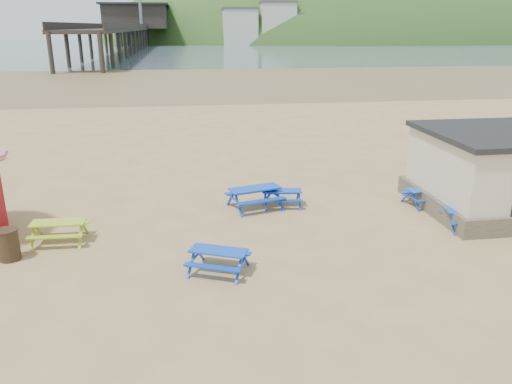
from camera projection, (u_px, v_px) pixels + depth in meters
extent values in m
plane|color=tan|center=(257.00, 232.00, 17.56)|extent=(400.00, 400.00, 0.00)
plane|color=brown|center=(199.00, 78.00, 69.18)|extent=(400.00, 400.00, 0.00)
plane|color=#465865|center=(187.00, 46.00, 177.12)|extent=(400.00, 400.00, 0.00)
cube|color=#0842B9|center=(255.00, 188.00, 19.68)|extent=(2.14, 1.29, 0.06)
cube|color=#0842B9|center=(248.00, 191.00, 20.36)|extent=(2.01, 0.80, 0.06)
cube|color=#0842B9|center=(262.00, 201.00, 19.20)|extent=(2.01, 0.80, 0.06)
cube|color=#0842B9|center=(282.00, 191.00, 19.99)|extent=(1.61, 0.78, 0.04)
cube|color=#0842B9|center=(281.00, 192.00, 20.56)|extent=(1.57, 0.39, 0.04)
cube|color=#0842B9|center=(283.00, 201.00, 19.58)|extent=(1.57, 0.39, 0.04)
cube|color=#0842B9|center=(427.00, 189.00, 20.09)|extent=(1.72, 0.90, 0.05)
cube|color=#0842B9|center=(418.00, 191.00, 20.66)|extent=(1.65, 0.49, 0.05)
cube|color=#0842B9|center=(435.00, 199.00, 19.67)|extent=(1.65, 0.49, 0.05)
cube|color=#0842B9|center=(218.00, 251.00, 14.55)|extent=(1.79, 1.26, 0.05)
cube|color=#0842B9|center=(224.00, 251.00, 15.15)|extent=(1.63, 0.87, 0.05)
cube|color=#0842B9|center=(212.00, 267.00, 14.12)|extent=(1.63, 0.87, 0.05)
cube|color=#0842B9|center=(470.00, 210.00, 17.74)|extent=(1.74, 0.84, 0.05)
cube|color=#0842B9|center=(462.00, 212.00, 18.35)|extent=(1.69, 0.42, 0.05)
cube|color=#0842B9|center=(476.00, 223.00, 17.29)|extent=(1.69, 0.42, 0.05)
cube|color=#9EC82B|center=(58.00, 222.00, 16.57)|extent=(1.75, 0.71, 0.05)
cube|color=#9EC82B|center=(63.00, 223.00, 17.20)|extent=(1.75, 0.27, 0.05)
cube|color=#9EC82B|center=(54.00, 237.00, 16.11)|extent=(1.75, 0.27, 0.05)
cylinder|color=#3B2918|center=(8.00, 245.00, 15.38)|extent=(0.64, 0.64, 0.97)
cylinder|color=#3B2918|center=(6.00, 230.00, 15.22)|extent=(0.68, 0.68, 0.05)
cube|color=black|center=(135.00, 29.00, 177.45)|extent=(9.00, 220.00, 0.60)
cube|color=black|center=(137.00, 17.00, 186.51)|extent=(22.00, 30.00, 8.00)
cube|color=black|center=(136.00, 5.00, 185.15)|extent=(24.00, 32.00, 0.60)
ellipsoid|color=#2D4C1E|center=(368.00, 61.00, 248.92)|extent=(264.00, 144.00, 108.00)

